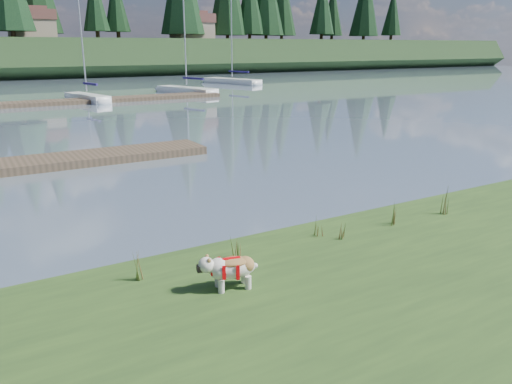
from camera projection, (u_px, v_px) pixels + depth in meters
ground at (30, 106)px, 36.50m from camera, size 200.00×200.00×0.00m
bank at (379, 361)px, 6.67m from camera, size 60.00×9.00×0.35m
bulldog at (231, 267)px, 8.21m from camera, size 1.02×0.54×0.60m
dock_far at (58, 102)px, 37.43m from camera, size 26.00×2.20×0.30m
sailboat_bg_2 at (84, 97)px, 39.66m from camera, size 2.63×6.42×9.66m
sailboat_bg_4 at (182, 89)px, 46.30m from camera, size 3.84×7.89×11.51m
sailboat_bg_5 at (227, 81)px, 58.27m from camera, size 4.45×8.76×12.32m
weed_0 at (237, 246)px, 9.48m from camera, size 0.17×0.14×0.52m
weed_1 at (317, 228)px, 10.54m from camera, size 0.17×0.14×0.43m
weed_2 at (393, 215)px, 11.19m from camera, size 0.17×0.14×0.56m
weed_3 at (135, 266)px, 8.52m from camera, size 0.17×0.14×0.62m
weed_4 at (343, 231)px, 10.38m from camera, size 0.17×0.14×0.40m
weed_5 at (443, 202)px, 11.89m from camera, size 0.17×0.14×0.72m
mud_lip at (228, 254)px, 10.33m from camera, size 60.00×0.50×0.14m
conifer_8 at (322, 4)px, 90.59m from camera, size 4.62×4.62×11.77m
conifer_9 at (365, 0)px, 99.01m from camera, size 5.94×5.94×14.62m
house_1 at (31, 23)px, 71.27m from camera, size 6.30×5.30×4.65m
house_2 at (192, 26)px, 81.28m from camera, size 6.30×5.30×4.65m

